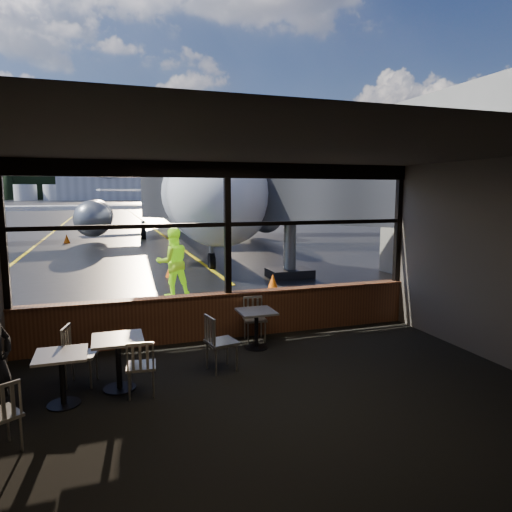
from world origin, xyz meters
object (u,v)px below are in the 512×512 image
jet_bridge (289,210)px  cafe_table_left (62,380)px  cafe_table_mid (119,364)px  chair_near_n (255,320)px  chair_mid_s (141,367)px  ground_crew (173,262)px  cone_extra (273,283)px  chair_near_w (222,343)px  cone_wing (67,239)px  airliner (178,154)px  chair_mid_w (81,355)px  cone_nose (171,270)px  cafe_table_near (256,330)px

jet_bridge → cafe_table_left: size_ratio=14.49×
jet_bridge → cafe_table_mid: bearing=-128.1°
chair_near_n → chair_mid_s: 2.92m
chair_near_n → ground_crew: size_ratio=0.45×
cafe_table_mid → cone_extra: cafe_table_mid is taller
cone_extra → jet_bridge: bearing=54.0°
chair_near_w → cone_extra: bearing=141.3°
chair_mid_s → cone_wing: bearing=102.4°
airliner → ground_crew: size_ratio=17.88×
jet_bridge → chair_mid_w: (-6.32, -7.03, -1.89)m
jet_bridge → cone_nose: (-3.77, 1.66, -2.10)m
jet_bridge → cafe_table_near: 7.38m
chair_mid_s → cone_nose: bearing=85.4°
cafe_table_left → chair_mid_s: bearing=0.0°
chair_near_w → cone_nose: chair_near_w is taller
jet_bridge → chair_near_w: jet_bridge is taller
cafe_table_mid → chair_mid_w: chair_mid_w is taller
cafe_table_mid → cone_wing: bearing=95.9°
chair_near_n → cone_nose: size_ratio=1.71×
chair_near_n → cone_wing: (-4.87, 20.34, -0.18)m
cone_extra → airliner: bearing=90.8°
chair_near_w → chair_near_n: (0.99, 1.26, -0.04)m
chair_near_n → cone_wing: bearing=-70.5°
cafe_table_near → jet_bridge: bearing=62.6°
jet_bridge → cafe_table_mid: size_ratio=13.53×
cafe_table_near → cone_nose: (-0.50, 7.96, -0.11)m
airliner → chair_near_w: 22.38m
cone_extra → ground_crew: bearing=174.3°
jet_bridge → cafe_table_mid: (-5.79, -7.39, -1.96)m
cafe_table_near → ground_crew: (-0.84, 4.95, 0.60)m
cone_nose → cafe_table_mid: bearing=-102.5°
airliner → cafe_table_mid: size_ratio=43.36×
airliner → jet_bridge: airliner is taller
airliner → chair_mid_s: bearing=-97.4°
ground_crew → cone_wing: 16.29m
airliner → chair_near_n: bearing=-91.9°
cafe_table_near → cafe_table_left: (-3.27, -1.37, 0.01)m
cafe_table_near → chair_mid_w: chair_mid_w is taller
cafe_table_near → chair_near_w: bearing=-136.2°
jet_bridge → cafe_table_left: bearing=-130.4°
airliner → cone_wing: 8.32m
chair_mid_w → cafe_table_left: bearing=-4.9°
cafe_table_near → chair_near_w: 1.23m
airliner → ground_crew: (-2.70, -15.87, -4.33)m
cafe_table_mid → ground_crew: (1.68, 6.04, 0.57)m
cone_extra → cafe_table_left: bearing=-131.5°
chair_near_n → cone_nose: bearing=-79.4°
jet_bridge → chair_mid_w: 9.64m
chair_near_n → cone_extra: 4.69m
cafe_table_mid → ground_crew: 6.29m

